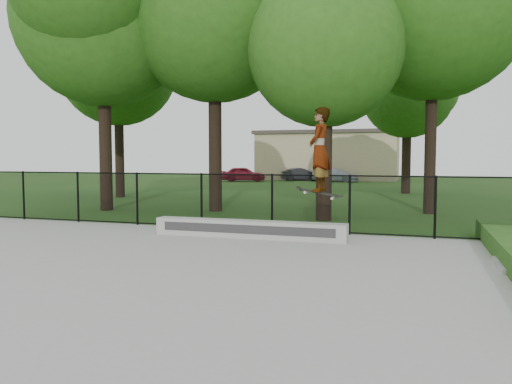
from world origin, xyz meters
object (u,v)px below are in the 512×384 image
(car_a, at_px, (244,174))
(skater_airborne, at_px, (320,151))
(grind_ledge, at_px, (248,229))
(car_c, at_px, (335,175))
(car_b, at_px, (301,174))

(car_a, relative_size, skater_airborne, 1.76)
(grind_ledge, relative_size, car_c, 1.34)
(grind_ledge, xyz_separation_m, skater_airborne, (1.76, -0.29, 1.86))
(grind_ledge, relative_size, car_a, 1.33)
(grind_ledge, relative_size, skater_airborne, 2.34)
(grind_ledge, bearing_deg, skater_airborne, -9.47)
(car_c, relative_size, skater_airborne, 1.74)
(car_b, relative_size, car_c, 0.85)
(car_a, bearing_deg, grind_ledge, -172.72)
(car_b, bearing_deg, car_a, 100.54)
(car_b, xyz_separation_m, skater_airborne, (7.28, -30.34, 1.58))
(grind_ledge, bearing_deg, car_c, 94.87)
(car_a, relative_size, car_b, 1.19)
(grind_ledge, height_order, car_c, car_c)
(car_a, distance_m, skater_airborne, 29.83)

